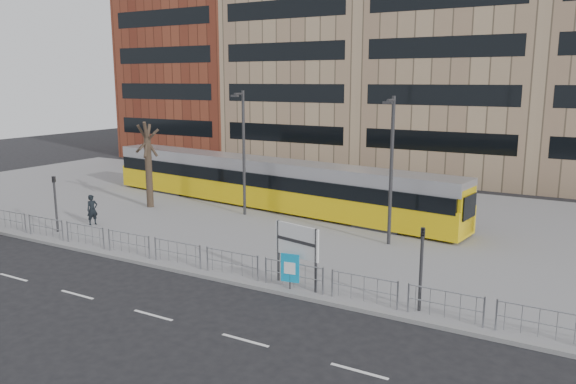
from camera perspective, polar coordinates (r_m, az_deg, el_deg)
The scene contains 15 objects.
ground at distance 25.29m, azimuth -10.65°, elevation -8.14°, with size 120.00×120.00×0.00m, color black.
plaza at distance 34.87m, azimuth 2.18°, elevation -2.41°, with size 64.00×24.00×0.15m, color gray.
kerb at distance 25.30m, azimuth -10.58°, elevation -7.95°, with size 64.00×0.25×0.17m, color gray.
building_row at distance 54.38m, azimuth 15.19°, elevation 15.75°, with size 70.40×18.40×31.20m.
pedestrian_barrier at distance 24.17m, azimuth -6.31°, elevation -6.48°, with size 32.07×0.07×1.10m.
road_markings at distance 21.93m, azimuth -15.49°, elevation -11.45°, with size 62.00×0.12×0.01m, color white.
tram at distance 36.70m, azimuth -2.21°, elevation 0.93°, with size 26.84×5.87×3.15m.
station_sign at distance 22.45m, azimuth 0.89°, elevation -5.29°, with size 2.19×0.58×2.56m.
ad_panel at distance 22.43m, azimuth 0.21°, elevation -7.79°, with size 0.77×0.16×1.45m.
pedestrian at distance 34.11m, azimuth -19.26°, elevation -1.72°, with size 0.64×0.42×1.75m, color black.
traffic_light_west at distance 32.94m, azimuth -22.59°, elevation -0.44°, with size 0.23×0.25×3.10m.
traffic_light_east at distance 20.59m, azimuth 13.41°, elevation -6.57°, with size 0.22×0.24×3.10m.
lamp_post_west at distance 34.13m, azimuth -4.57°, elevation 4.50°, with size 0.45×1.04×7.58m.
lamp_post_east at distance 28.18m, azimuth 10.42°, elevation 2.75°, with size 0.45×1.04×7.44m.
bare_tree at distance 37.21m, azimuth -14.20°, elevation 7.11°, with size 3.95×3.95×7.52m.
Camera 1 is at (15.64, -18.05, 8.33)m, focal length 35.00 mm.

